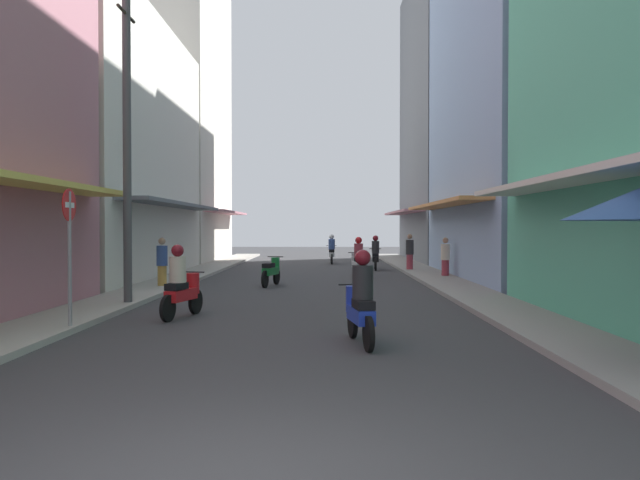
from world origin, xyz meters
name	(u,v)px	position (x,y,z in m)	size (l,w,h in m)	color
ground_plane	(306,289)	(0.00, 15.35, 0.00)	(85.12, 85.12, 0.00)	#38383A
sidewalk_left	(157,287)	(-4.73, 15.35, 0.06)	(1.59, 46.69, 0.12)	#ADA89E
sidewalk_right	(455,287)	(4.73, 15.35, 0.06)	(1.59, 46.69, 0.12)	gray
building_left_mid	(87,150)	(-8.52, 19.44, 4.91)	(7.05, 12.97, 9.82)	silver
building_left_far	(166,116)	(-8.52, 31.31, 8.30)	(7.05, 10.10, 16.62)	silver
building_right_mid	(536,64)	(8.52, 19.17, 8.07)	(7.05, 12.26, 16.16)	#8CA5CC
building_right_far	(464,117)	(8.52, 31.36, 8.24)	(7.05, 11.52, 16.49)	slate
motorbike_silver	(358,259)	(1.86, 19.66, 0.70)	(0.56, 1.80, 1.58)	black
motorbike_white	(332,251)	(0.94, 28.89, 0.70)	(0.55, 1.81, 1.58)	black
motorbike_green	(271,271)	(-1.16, 16.20, 0.50)	(0.64, 1.78, 0.96)	black
motorbike_red	(182,285)	(-2.44, 8.90, 0.70)	(0.67, 1.77, 1.58)	black
motorbike_black	(375,254)	(2.89, 24.09, 0.70)	(0.55, 1.81, 1.58)	black
motorbike_blue	(360,302)	(1.21, 5.89, 0.70)	(0.58, 1.80, 1.58)	black
pedestrian_foreground	(410,253)	(4.28, 22.75, 0.83)	(0.34, 0.34, 1.65)	#99333F
pedestrian_midway	(162,264)	(-4.49, 15.08, 0.81)	(0.34, 0.34, 1.62)	#BF8C3F
pedestrian_crossing	(445,258)	(5.15, 19.21, 0.78)	(0.34, 0.34, 1.56)	#99333F
utility_pole	(127,145)	(-4.19, 10.76, 3.93)	(0.20, 1.20, 7.70)	#4C4C4F
street_sign_no_entry	(69,239)	(-4.09, 7.08, 1.72)	(0.07, 0.60, 2.65)	gray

